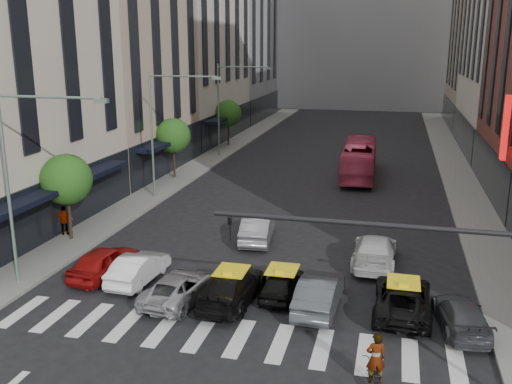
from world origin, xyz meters
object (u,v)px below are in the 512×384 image
Objects in this scene: streetlamp_mid at (164,118)px; car_red at (105,262)px; bus at (359,159)px; streetlamp_far at (228,98)px; taxi_left at (232,287)px; car_white_front at (139,268)px; streetlamp_near at (23,163)px; pedestrian_far at (64,220)px; taxi_center at (282,283)px; motorcycle at (375,376)px.

car_red is at bearing -79.44° from streetlamp_mid.
streetlamp_mid reaches higher than bus.
car_red is at bearing -84.99° from streetlamp_far.
streetlamp_far reaches higher than bus.
streetlamp_far reaches higher than taxi_left.
car_white_front is at bearing -72.57° from streetlamp_mid.
car_red is (2.64, -14.18, -5.15)m from streetlamp_mid.
streetlamp_near is 2.14× the size of car_white_front.
streetlamp_near reaches higher than pedestrian_far.
taxi_center is (11.50, -30.37, -5.27)m from streetlamp_far.
streetlamp_mid is 2.04× the size of car_red.
taxi_left is 26.27m from bus.
streetlamp_near reaches higher than bus.
bus is (13.23, -5.52, -4.37)m from streetlamp_far.
streetlamp_near is 5.21× the size of pedestrian_far.
streetlamp_mid reaches higher than pedestrian_far.
bus is at bearing -22.67° from streetlamp_far.
streetlamp_near is 17.38m from motorcycle.
pedestrian_far is (-13.98, 4.93, 0.38)m from taxi_center.
bus is at bearing -95.14° from taxi_left.
streetlamp_far is at bearing -78.82° from car_white_front.
streetlamp_far is 26.03m from pedestrian_far.
streetlamp_far is (0.00, 16.00, 0.00)m from streetlamp_mid.
taxi_center is 14.83m from pedestrian_far.
streetlamp_mid is 2.14× the size of car_white_front.
streetlamp_far is 1.77× the size of taxi_left.
car_white_front is (4.51, -30.38, -5.21)m from streetlamp_far.
motorcycle is (6.38, -5.15, -0.26)m from taxi_left.
car_red is 1.05× the size of car_white_front.
bus is at bearing -101.13° from motorcycle.
car_white_front is at bearing -179.87° from car_red.
streetlamp_mid is 0.82× the size of bus.
car_red reaches higher than car_white_front.
streetlamp_near is 1.00× the size of streetlamp_far.
motorcycle is at bearing 144.17° from taxi_left.
car_red reaches higher than taxi_left.
taxi_center is at bearing -175.03° from car_red.
bus reaches higher than taxi_center.
pedestrian_far is at bearing 110.73° from streetlamp_near.
bus is at bearing -151.94° from pedestrian_far.
bus reaches higher than motorcycle.
car_white_front is at bearing 69.29° from bus.
streetlamp_near reaches higher than car_white_front.
bus is (1.73, 24.85, 0.90)m from taxi_center.
taxi_left is 2.94× the size of pedestrian_far.
streetlamp_mid is at bearing -55.51° from taxi_left.
streetlamp_near is 7.08m from car_white_front.
streetlamp_near is at bearing -90.00° from streetlamp_far.
bus reaches higher than taxi_left.
streetlamp_mid is at bearing -68.44° from motorcycle.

